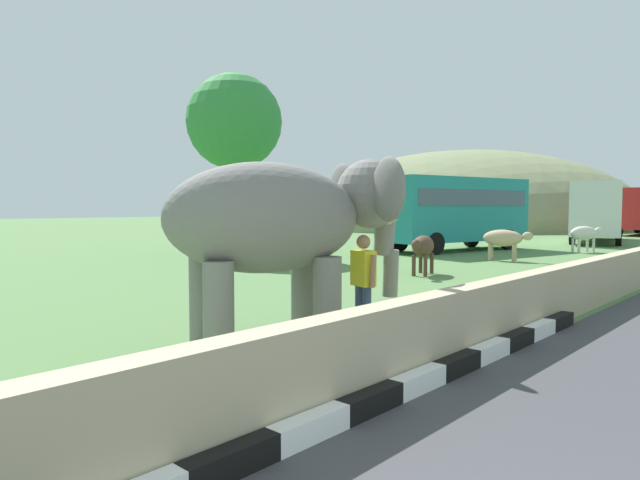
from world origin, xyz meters
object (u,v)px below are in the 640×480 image
elephant (287,221)px  bus_white (597,208)px  person_handler (363,279)px  bus_teal (455,208)px  cow_near (423,247)px  cow_far (504,239)px  cow_mid (584,234)px

elephant → bus_white: bus_white is taller
person_handler → bus_teal: bus_teal is taller
person_handler → bus_white: bus_white is taller
cow_near → cow_far: (6.04, 0.08, 0.00)m
bus_white → person_handler: bearing=-170.8°
elephant → cow_far: (14.88, 3.10, -1.03)m
person_handler → cow_mid: person_handler is taller
elephant → cow_mid: (21.36, 2.09, -1.03)m
cow_mid → cow_far: (-6.48, 1.01, 0.00)m
bus_teal → bus_white: same height
elephant → bus_white: bearing=7.6°
bus_white → cow_near: bus_white is taller
bus_white → cow_far: bearing=-176.5°
person_handler → bus_teal: size_ratio=0.20×
bus_white → elephant: bearing=-172.4°
cow_far → cow_near: bearing=-179.3°
person_handler → cow_near: (7.73, 3.67, -0.06)m
bus_teal → cow_near: 10.35m
elephant → cow_far: 15.24m
elephant → bus_teal: (18.28, 7.09, 0.18)m
cow_far → bus_white: bearing=3.5°
cow_near → elephant: bearing=-161.1°
bus_teal → cow_mid: 6.00m
bus_teal → elephant: bearing=-158.8°
person_handler → elephant: bearing=149.8°
person_handler → cow_near: bearing=25.4°
elephant → cow_mid: elephant is taller
cow_mid → bus_teal: bearing=121.7°
cow_near → cow_mid: same height
cow_mid → cow_far: size_ratio=0.97×
bus_teal → cow_mid: size_ratio=4.47×
elephant → person_handler: (1.11, -0.65, -0.97)m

